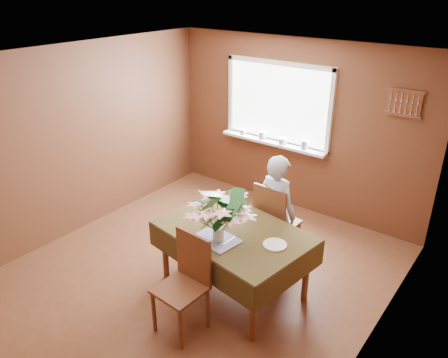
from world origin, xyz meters
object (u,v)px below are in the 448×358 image
Objects in this scene: chair_near at (186,280)px; flower_bouquet at (218,212)px; chair_far at (274,220)px; seated_woman at (277,212)px; dining_table at (233,238)px.

flower_bouquet is at bearing 90.27° from chair_near.
chair_far is at bearing 89.26° from chair_near.
flower_bouquet is at bearing 93.62° from seated_woman.
seated_woman is 2.42× the size of flower_bouquet.
chair_far is 1.13m from flower_bouquet.
chair_far is 0.16m from seated_woman.
chair_near is (-0.10, -1.48, -0.01)m from chair_far.
chair_far reaches higher than chair_near.
flower_bouquet is (-0.12, -0.96, 0.38)m from seated_woman.
flower_bouquet is at bearing 88.74° from chair_far.
chair_far is (0.06, 0.75, -0.11)m from dining_table.
chair_far is at bearing 93.84° from dining_table.
flower_bouquet is (-0.07, -0.99, 0.53)m from chair_far.
seated_woman is at bearing 153.37° from chair_far.
flower_bouquet is (0.02, 0.49, 0.55)m from chair_near.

